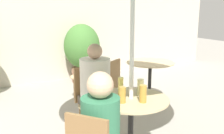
# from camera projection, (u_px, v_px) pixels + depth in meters

# --- Properties ---
(storefront_wall) EXTENTS (10.00, 0.06, 3.00)m
(storefront_wall) POSITION_uv_depth(u_px,v_px,m) (31.00, 15.00, 5.56)
(storefront_wall) COLOR beige
(storefront_wall) RESTS_ON ground_plane
(cafe_table_near) EXTENTS (0.78, 0.78, 0.75)m
(cafe_table_near) POSITION_uv_depth(u_px,v_px,m) (131.00, 113.00, 2.72)
(cafe_table_near) COLOR black
(cafe_table_near) RESTS_ON ground_plane
(cafe_table_far) EXTENTS (0.81, 0.81, 0.75)m
(cafe_table_far) POSITION_uv_depth(u_px,v_px,m) (150.00, 71.00, 4.50)
(cafe_table_far) COLOR black
(cafe_table_far) RESTS_ON ground_plane
(bistro_chair_0) EXTENTS (0.41, 0.42, 0.91)m
(bistro_chair_0) POSITION_uv_depth(u_px,v_px,m) (90.00, 95.00, 3.39)
(bistro_chair_0) COLOR tan
(bistro_chair_0) RESTS_ON ground_plane
(bistro_chair_2) EXTENTS (0.45, 0.46, 0.91)m
(bistro_chair_2) POSITION_uv_depth(u_px,v_px,m) (109.00, 84.00, 3.88)
(bistro_chair_2) COLOR tan
(bistro_chair_2) RESTS_ON ground_plane
(bistro_chair_3) EXTENTS (0.44, 0.43, 0.91)m
(bistro_chair_3) POSITION_uv_depth(u_px,v_px,m) (87.00, 71.00, 4.70)
(bistro_chair_3) COLOR tan
(bistro_chair_3) RESTS_ON ground_plane
(seated_person_0) EXTENTS (0.38, 0.40, 1.24)m
(seated_person_0) POSITION_uv_depth(u_px,v_px,m) (96.00, 85.00, 3.23)
(seated_person_0) COLOR brown
(seated_person_0) RESTS_ON ground_plane
(seated_person_1) EXTENTS (0.39, 0.39, 1.19)m
(seated_person_1) POSITION_uv_depth(u_px,v_px,m) (101.00, 128.00, 2.09)
(seated_person_1) COLOR #2D2D33
(seated_person_1) RESTS_ON ground_plane
(beer_glass_0) EXTENTS (0.07, 0.07, 0.17)m
(beer_glass_0) POSITION_uv_depth(u_px,v_px,m) (140.00, 87.00, 2.78)
(beer_glass_0) COLOR beige
(beer_glass_0) RESTS_ON cafe_table_near
(beer_glass_1) EXTENTS (0.06, 0.06, 0.19)m
(beer_glass_1) POSITION_uv_depth(u_px,v_px,m) (121.00, 86.00, 2.78)
(beer_glass_1) COLOR #DBC65B
(beer_glass_1) RESTS_ON cafe_table_near
(beer_glass_2) EXTENTS (0.07, 0.07, 0.16)m
(beer_glass_2) POSITION_uv_depth(u_px,v_px,m) (122.00, 95.00, 2.55)
(beer_glass_2) COLOR #B28433
(beer_glass_2) RESTS_ON cafe_table_near
(beer_glass_3) EXTENTS (0.07, 0.07, 0.17)m
(beer_glass_3) POSITION_uv_depth(u_px,v_px,m) (143.00, 94.00, 2.56)
(beer_glass_3) COLOR #B28433
(beer_glass_3) RESTS_ON cafe_table_near
(potted_plant_1) EXTENTS (0.80, 0.80, 1.30)m
(potted_plant_1) POSITION_uv_depth(u_px,v_px,m) (82.00, 49.00, 5.84)
(potted_plant_1) COLOR #93664C
(potted_plant_1) RESTS_ON ground_plane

